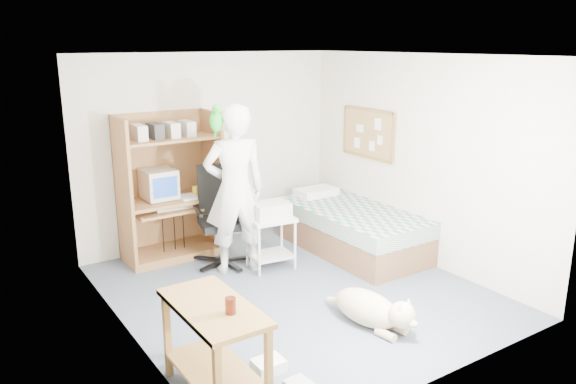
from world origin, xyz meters
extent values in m
plane|color=#495263|center=(0.00, 0.00, 0.00)|extent=(4.00, 4.00, 0.00)
cube|color=silver|center=(0.00, 2.00, 1.25)|extent=(3.60, 0.02, 2.50)
cube|color=silver|center=(1.80, 0.00, 1.25)|extent=(0.02, 4.00, 2.50)
cube|color=silver|center=(-1.80, 0.00, 1.25)|extent=(0.02, 4.00, 2.50)
cube|color=white|center=(0.00, 0.00, 2.50)|extent=(3.60, 4.00, 0.02)
cube|color=brown|center=(-1.28, 1.70, 0.90)|extent=(0.04, 0.60, 1.80)
cube|color=brown|center=(-0.12, 1.70, 0.90)|extent=(0.04, 0.60, 1.80)
cube|color=brown|center=(-0.70, 1.99, 0.90)|extent=(1.20, 0.02, 1.80)
cube|color=brown|center=(-0.70, 1.70, 0.74)|extent=(1.12, 0.60, 0.04)
cube|color=brown|center=(-0.70, 1.62, 0.64)|extent=(1.00, 0.50, 0.03)
cube|color=brown|center=(-0.70, 1.70, 1.50)|extent=(1.12, 0.55, 0.03)
cube|color=brown|center=(-0.70, 1.70, 0.05)|extent=(1.12, 0.60, 0.10)
cube|color=brown|center=(1.30, 0.60, 0.18)|extent=(1.00, 2.00, 0.36)
cube|color=teal|center=(1.30, 0.60, 0.46)|extent=(1.02, 2.02, 0.20)
cube|color=white|center=(1.30, 1.40, 0.60)|extent=(0.55, 0.35, 0.12)
cube|color=brown|center=(-1.55, -1.20, 0.73)|extent=(0.50, 1.00, 0.04)
cube|color=brown|center=(-1.35, -1.65, 0.35)|extent=(0.05, 0.05, 0.70)
cube|color=brown|center=(-1.75, -0.75, 0.35)|extent=(0.05, 0.05, 0.70)
cube|color=brown|center=(-1.35, -0.75, 0.35)|extent=(0.05, 0.05, 0.70)
cube|color=brown|center=(-1.55, -1.20, 0.20)|extent=(0.46, 0.92, 0.03)
cube|color=olive|center=(1.78, 0.90, 1.45)|extent=(0.03, 0.90, 0.60)
cube|color=brown|center=(1.77, 0.90, 1.76)|extent=(0.04, 0.94, 0.04)
cube|color=brown|center=(1.77, 0.90, 1.14)|extent=(0.04, 0.94, 0.04)
cylinder|color=black|center=(-0.30, 1.11, 0.04)|extent=(0.67, 0.67, 0.07)
cylinder|color=black|center=(-0.30, 1.11, 0.26)|extent=(0.07, 0.07, 0.45)
cube|color=black|center=(-0.30, 1.11, 0.52)|extent=(0.63, 0.63, 0.09)
cube|color=black|center=(-0.24, 1.36, 0.89)|extent=(0.47, 0.18, 0.61)
cube|color=black|center=(-0.57, 1.18, 0.69)|extent=(0.13, 0.33, 0.04)
cube|color=black|center=(-0.03, 1.04, 0.69)|extent=(0.13, 0.33, 0.04)
imported|color=silver|center=(-0.25, 0.86, 0.99)|extent=(0.82, 0.64, 1.97)
ellipsoid|color=#15951F|center=(-0.45, 0.88, 1.78)|extent=(0.14, 0.14, 0.23)
sphere|color=#15951F|center=(-0.46, 0.84, 1.93)|extent=(0.10, 0.10, 0.10)
cone|color=orange|center=(-0.48, 0.79, 1.93)|extent=(0.05, 0.05, 0.04)
cylinder|color=#15951F|center=(-0.44, 0.94, 1.65)|extent=(0.07, 0.16, 0.14)
ellipsoid|color=beige|center=(0.16, -0.98, 0.16)|extent=(0.46, 0.77, 0.33)
sphere|color=beige|center=(0.22, -1.39, 0.24)|extent=(0.24, 0.24, 0.24)
cone|color=beige|center=(0.17, -1.42, 0.36)|extent=(0.07, 0.07, 0.09)
cone|color=beige|center=(0.29, -1.40, 0.36)|extent=(0.07, 0.07, 0.09)
ellipsoid|color=beige|center=(0.24, -1.49, 0.20)|extent=(0.10, 0.14, 0.08)
cylinder|color=beige|center=(0.10, -0.60, 0.10)|extent=(0.10, 0.24, 0.12)
cube|color=silver|center=(0.12, 0.70, 0.61)|extent=(0.57, 0.48, 0.04)
cube|color=silver|center=(0.12, 0.70, 0.16)|extent=(0.52, 0.43, 0.03)
cylinder|color=silver|center=(-0.11, 0.52, 0.31)|extent=(0.03, 0.03, 0.61)
cylinder|color=silver|center=(0.36, 0.52, 0.31)|extent=(0.03, 0.03, 0.61)
cylinder|color=silver|center=(-0.11, 0.88, 0.31)|extent=(0.03, 0.03, 0.61)
cylinder|color=silver|center=(0.36, 0.88, 0.31)|extent=(0.03, 0.03, 0.61)
cube|color=beige|center=(0.12, 0.70, 0.72)|extent=(0.45, 0.37, 0.18)
cube|color=beige|center=(-0.83, 1.75, 0.95)|extent=(0.38, 0.40, 0.36)
cube|color=navy|center=(-0.82, 1.55, 0.95)|extent=(0.30, 0.02, 0.25)
cube|color=beige|center=(-0.73, 1.58, 0.67)|extent=(0.46, 0.18, 0.03)
cylinder|color=gold|center=(-0.39, 1.65, 0.82)|extent=(0.08, 0.08, 0.12)
cylinder|color=#3A1309|center=(-1.50, -1.38, 0.81)|extent=(0.08, 0.08, 0.12)
cube|color=white|center=(-1.05, -1.15, 0.05)|extent=(0.25, 0.20, 0.10)
camera|label=1|loc=(-3.17, -4.65, 2.63)|focal=35.00mm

